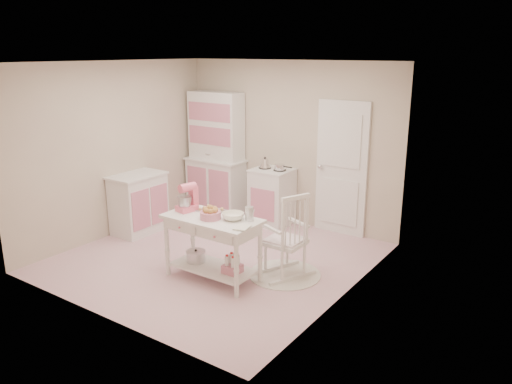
# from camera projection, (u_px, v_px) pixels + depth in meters

# --- Properties ---
(room_shell) EXTENTS (3.84, 3.84, 2.62)m
(room_shell) POSITION_uv_depth(u_px,v_px,m) (213.00, 139.00, 6.38)
(room_shell) COLOR pink
(room_shell) RESTS_ON ground
(door) EXTENTS (0.82, 0.05, 2.04)m
(door) POSITION_uv_depth(u_px,v_px,m) (342.00, 169.00, 7.51)
(door) COLOR white
(door) RESTS_ON ground
(hutch) EXTENTS (1.06, 0.50, 2.08)m
(hutch) POSITION_uv_depth(u_px,v_px,m) (215.00, 153.00, 8.58)
(hutch) COLOR white
(hutch) RESTS_ON ground
(stove) EXTENTS (0.62, 0.57, 0.92)m
(stove) POSITION_uv_depth(u_px,v_px,m) (272.00, 197.00, 8.05)
(stove) COLOR white
(stove) RESTS_ON ground
(base_cabinet) EXTENTS (0.54, 0.84, 0.92)m
(base_cabinet) POSITION_uv_depth(u_px,v_px,m) (139.00, 203.00, 7.70)
(base_cabinet) COLOR white
(base_cabinet) RESTS_ON ground
(lace_rug) EXTENTS (0.92, 0.92, 0.01)m
(lace_rug) POSITION_uv_depth(u_px,v_px,m) (284.00, 274.00, 6.32)
(lace_rug) COLOR white
(lace_rug) RESTS_ON ground
(rocking_chair) EXTENTS (0.72, 0.85, 1.10)m
(rocking_chair) POSITION_uv_depth(u_px,v_px,m) (285.00, 234.00, 6.17)
(rocking_chair) COLOR white
(rocking_chair) RESTS_ON ground
(work_table) EXTENTS (1.20, 0.60, 0.80)m
(work_table) POSITION_uv_depth(u_px,v_px,m) (213.00, 248.00, 6.12)
(work_table) COLOR white
(work_table) RESTS_ON ground
(stand_mixer) EXTENTS (0.25, 0.32, 0.34)m
(stand_mixer) POSITION_uv_depth(u_px,v_px,m) (186.00, 198.00, 6.20)
(stand_mixer) COLOR #FF6B89
(stand_mixer) RESTS_ON work_table
(cookie_tray) EXTENTS (0.34, 0.24, 0.02)m
(cookie_tray) POSITION_uv_depth(u_px,v_px,m) (212.00, 211.00, 6.23)
(cookie_tray) COLOR silver
(cookie_tray) RESTS_ON work_table
(bread_basket) EXTENTS (0.25, 0.25, 0.09)m
(bread_basket) POSITION_uv_depth(u_px,v_px,m) (210.00, 215.00, 5.94)
(bread_basket) COLOR pink
(bread_basket) RESTS_ON work_table
(mixing_bowl) EXTENTS (0.26, 0.26, 0.08)m
(mixing_bowl) POSITION_uv_depth(u_px,v_px,m) (233.00, 216.00, 5.92)
(mixing_bowl) COLOR white
(mixing_bowl) RESTS_ON work_table
(metal_pitcher) EXTENTS (0.10, 0.10, 0.17)m
(metal_pitcher) POSITION_uv_depth(u_px,v_px,m) (249.00, 214.00, 5.87)
(metal_pitcher) COLOR silver
(metal_pitcher) RESTS_ON work_table
(recipe_book) EXTENTS (0.20, 0.24, 0.02)m
(recipe_book) POSITION_uv_depth(u_px,v_px,m) (236.00, 227.00, 5.66)
(recipe_book) COLOR white
(recipe_book) RESTS_ON work_table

